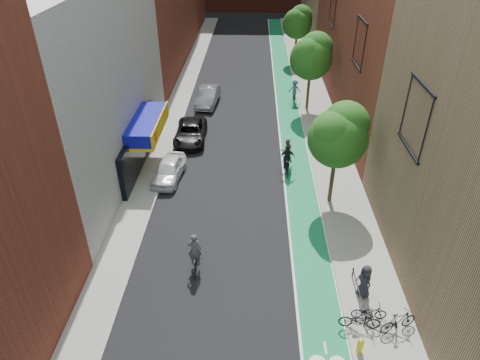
# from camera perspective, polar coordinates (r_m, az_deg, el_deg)

# --- Properties ---
(ground) EXTENTS (160.00, 160.00, 0.00)m
(ground) POSITION_cam_1_polar(r_m,az_deg,el_deg) (19.11, -1.55, -20.43)
(ground) COLOR black
(ground) RESTS_ON ground
(bike_lane) EXTENTS (2.00, 68.00, 0.01)m
(bike_lane) POSITION_cam_1_polar(r_m,az_deg,el_deg) (40.55, 6.28, 10.40)
(bike_lane) COLOR #157649
(bike_lane) RESTS_ON ground
(sidewalk_left) EXTENTS (2.00, 68.00, 0.15)m
(sidewalk_left) POSITION_cam_1_polar(r_m,az_deg,el_deg) (40.98, -8.03, 10.63)
(sidewalk_left) COLOR gray
(sidewalk_left) RESTS_ON ground
(sidewalk_right) EXTENTS (3.00, 68.00, 0.15)m
(sidewalk_right) POSITION_cam_1_polar(r_m,az_deg,el_deg) (40.80, 9.85, 10.36)
(sidewalk_right) COLOR gray
(sidewalk_right) RESTS_ON ground
(building_left_white) EXTENTS (8.00, 20.00, 12.00)m
(building_left_white) POSITION_cam_1_polar(r_m,az_deg,el_deg) (29.56, -22.40, 11.99)
(building_left_white) COLOR silver
(building_left_white) RESTS_ON ground
(tree_near) EXTENTS (3.40, 3.36, 6.42)m
(tree_near) POSITION_cam_1_polar(r_m,az_deg,el_deg) (24.42, 13.06, 6.02)
(tree_near) COLOR #332619
(tree_near) RESTS_ON ground
(tree_mid) EXTENTS (3.55, 3.53, 6.74)m
(tree_mid) POSITION_cam_1_polar(r_m,az_deg,el_deg) (37.25, 9.56, 16.10)
(tree_mid) COLOR #332619
(tree_mid) RESTS_ON ground
(tree_far) EXTENTS (3.30, 3.25, 6.21)m
(tree_far) POSITION_cam_1_polar(r_m,az_deg,el_deg) (50.84, 7.71, 20.22)
(tree_far) COLOR #332619
(tree_far) RESTS_ON ground
(parked_car_white) EXTENTS (2.01, 4.15, 1.36)m
(parked_car_white) POSITION_cam_1_polar(r_m,az_deg,el_deg) (28.49, -9.45, 1.40)
(parked_car_white) COLOR white
(parked_car_white) RESTS_ON ground
(parked_car_black) EXTENTS (2.36, 4.93, 1.36)m
(parked_car_black) POSITION_cam_1_polar(r_m,az_deg,el_deg) (33.13, -6.61, 6.34)
(parked_car_black) COLOR black
(parked_car_black) RESTS_ON ground
(parked_car_silver) EXTENTS (2.02, 4.75, 1.52)m
(parked_car_silver) POSITION_cam_1_polar(r_m,az_deg,el_deg) (39.50, -4.30, 11.07)
(parked_car_silver) COLOR gray
(parked_car_silver) RESTS_ON ground
(cyclist_lead) EXTENTS (0.68, 1.57, 2.18)m
(cyclist_lead) POSITION_cam_1_polar(r_m,az_deg,el_deg) (21.38, -6.02, -10.24)
(cyclist_lead) COLOR black
(cyclist_lead) RESTS_ON ground
(cyclist_lane_near) EXTENTS (0.97, 1.52, 2.12)m
(cyclist_lane_near) POSITION_cam_1_polar(r_m,az_deg,el_deg) (29.47, 6.21, 3.43)
(cyclist_lane_near) COLOR black
(cyclist_lane_near) RESTS_ON ground
(cyclist_lane_mid) EXTENTS (1.03, 1.57, 2.10)m
(cyclist_lane_mid) POSITION_cam_1_polar(r_m,az_deg,el_deg) (28.74, 6.30, 2.33)
(cyclist_lane_mid) COLOR black
(cyclist_lane_mid) RESTS_ON ground
(cyclist_lane_far) EXTENTS (1.16, 1.57, 2.13)m
(cyclist_lane_far) POSITION_cam_1_polar(r_m,az_deg,el_deg) (40.00, 7.28, 11.54)
(cyclist_lane_far) COLOR black
(cyclist_lane_far) RESTS_ON ground
(parked_bike_near) EXTENTS (1.54, 0.56, 0.81)m
(parked_bike_near) POSITION_cam_1_polar(r_m,az_deg,el_deg) (20.07, 16.83, -16.46)
(parked_bike_near) COLOR black
(parked_bike_near) RESTS_ON sidewalk_right
(parked_bike_mid) EXTENTS (1.80, 1.10, 1.05)m
(parked_bike_mid) POSITION_cam_1_polar(r_m,az_deg,el_deg) (19.93, 20.37, -17.25)
(parked_bike_mid) COLOR black
(parked_bike_mid) RESTS_ON sidewalk_right
(parked_bike_far) EXTENTS (1.80, 0.73, 0.93)m
(parked_bike_far) POSITION_cam_1_polar(r_m,az_deg,el_deg) (19.59, 15.67, -17.50)
(parked_bike_far) COLOR black
(parked_bike_far) RESTS_ON sidewalk_right
(pedestrian) EXTENTS (0.85, 1.00, 1.74)m
(pedestrian) POSITION_cam_1_polar(r_m,az_deg,el_deg) (20.60, 16.28, -12.82)
(pedestrian) COLOR #23212A
(pedestrian) RESTS_ON sidewalk_right
(fire_hydrant) EXTENTS (0.26, 0.26, 0.74)m
(fire_hydrant) POSITION_cam_1_polar(r_m,az_deg,el_deg) (18.87, 15.74, -20.46)
(fire_hydrant) COLOR gold
(fire_hydrant) RESTS_ON sidewalk_right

